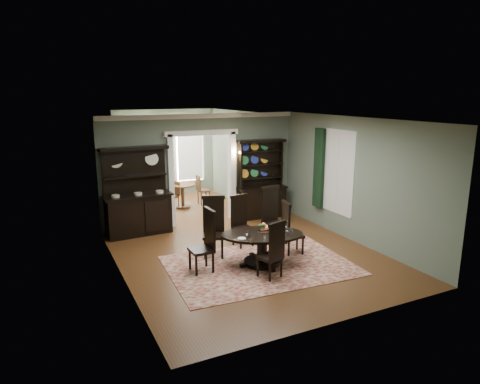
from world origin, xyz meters
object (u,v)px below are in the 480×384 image
(dining_table, at_px, (262,243))
(sideboard, at_px, (138,204))
(parlor_table, at_px, (183,192))
(welsh_dresser, at_px, (261,189))

(dining_table, distance_m, sideboard, 3.67)
(sideboard, bearing_deg, parlor_table, 43.97)
(welsh_dresser, distance_m, parlor_table, 2.63)
(sideboard, relative_size, parlor_table, 2.74)
(sideboard, distance_m, welsh_dresser, 3.58)
(welsh_dresser, xyz_separation_m, parlor_table, (-1.75, 1.93, -0.32))
(welsh_dresser, bearing_deg, parlor_table, 136.28)
(sideboard, relative_size, welsh_dresser, 1.00)
(sideboard, bearing_deg, welsh_dresser, -2.63)
(dining_table, relative_size, welsh_dresser, 0.91)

